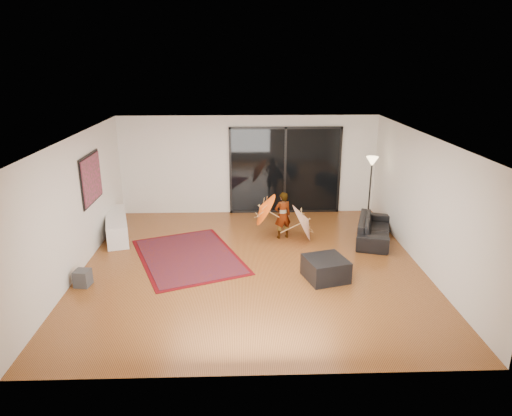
{
  "coord_description": "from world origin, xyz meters",
  "views": [
    {
      "loc": [
        -0.21,
        -8.72,
        4.14
      ],
      "look_at": [
        0.1,
        0.51,
        1.1
      ],
      "focal_mm": 32.0,
      "sensor_mm": 36.0,
      "label": 1
    }
  ],
  "objects_px": {
    "ottoman": "(326,269)",
    "child": "(283,215)",
    "media_console": "(117,226)",
    "sofa": "(374,229)"
  },
  "relations": [
    {
      "from": "sofa",
      "to": "child",
      "type": "relative_size",
      "value": 1.61
    },
    {
      "from": "child",
      "to": "media_console",
      "type": "bearing_deg",
      "value": -21.83
    },
    {
      "from": "media_console",
      "to": "ottoman",
      "type": "bearing_deg",
      "value": -43.06
    },
    {
      "from": "child",
      "to": "sofa",
      "type": "bearing_deg",
      "value": 156.65
    },
    {
      "from": "media_console",
      "to": "child",
      "type": "xyz_separation_m",
      "value": [
        4.02,
        -0.24,
        0.31
      ]
    },
    {
      "from": "media_console",
      "to": "ottoman",
      "type": "xyz_separation_m",
      "value": [
        4.68,
        -2.43,
        -0.04
      ]
    },
    {
      "from": "sofa",
      "to": "ottoman",
      "type": "xyz_separation_m",
      "value": [
        -1.52,
        -2.0,
        -0.05
      ]
    },
    {
      "from": "media_console",
      "to": "child",
      "type": "distance_m",
      "value": 4.04
    },
    {
      "from": "ottoman",
      "to": "child",
      "type": "bearing_deg",
      "value": 106.64
    },
    {
      "from": "sofa",
      "to": "ottoman",
      "type": "height_order",
      "value": "sofa"
    }
  ]
}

